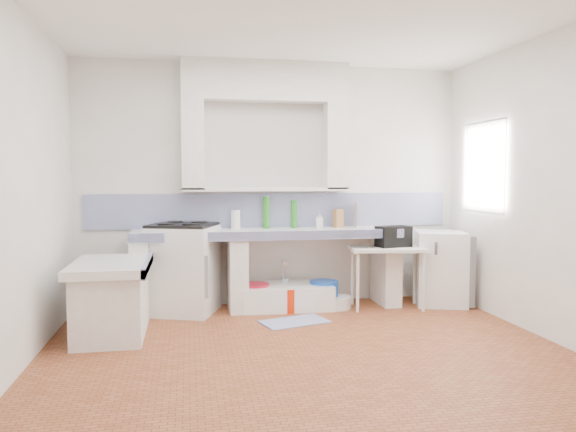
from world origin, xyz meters
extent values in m
plane|color=brown|center=(0.00, 0.00, 0.00)|extent=(4.50, 4.50, 0.00)
plane|color=white|center=(0.00, 0.00, 2.80)|extent=(4.50, 4.50, 0.00)
plane|color=white|center=(0.00, 2.00, 1.40)|extent=(4.50, 0.00, 4.50)
plane|color=white|center=(0.00, -2.00, 1.40)|extent=(4.50, 0.00, 4.50)
plane|color=white|center=(-2.25, 0.00, 1.40)|extent=(0.00, 4.50, 4.50)
plane|color=white|center=(2.25, 0.00, 1.40)|extent=(0.00, 4.50, 4.50)
cube|color=white|center=(-0.10, 1.88, 2.58)|extent=(1.90, 0.25, 0.45)
cube|color=#331D10|center=(2.42, 1.20, 1.60)|extent=(0.35, 0.86, 1.06)
cube|color=white|center=(2.28, 1.20, 1.98)|extent=(0.01, 0.84, 0.24)
cube|color=white|center=(-0.10, 1.70, 0.86)|extent=(3.00, 0.60, 0.08)
cube|color=navy|center=(-0.10, 1.42, 0.86)|extent=(3.00, 0.04, 0.10)
cube|color=white|center=(-1.50, 1.70, 0.41)|extent=(0.20, 0.55, 0.82)
cube|color=white|center=(-0.45, 1.70, 0.41)|extent=(0.20, 0.55, 0.82)
cube|color=white|center=(1.30, 1.70, 0.41)|extent=(0.20, 0.55, 0.82)
cube|color=white|center=(-1.70, 0.90, 0.66)|extent=(0.70, 1.10, 0.08)
cube|color=white|center=(-1.70, 0.90, 0.31)|extent=(0.60, 1.00, 0.62)
cube|color=navy|center=(-1.37, 0.90, 0.66)|extent=(0.04, 1.10, 0.10)
cube|color=navy|center=(0.00, 1.99, 1.10)|extent=(4.27, 0.03, 0.40)
cube|color=white|center=(-1.04, 1.68, 0.48)|extent=(0.85, 0.84, 0.95)
cube|color=white|center=(0.10, 1.67, 0.12)|extent=(1.04, 0.59, 0.24)
cube|color=white|center=(1.23, 1.48, 0.35)|extent=(0.89, 0.57, 0.04)
cube|color=white|center=(1.91, 1.54, 0.43)|extent=(0.69, 0.69, 0.86)
cylinder|color=#B51025|center=(-0.26, 1.64, 0.15)|extent=(0.38, 0.38, 0.30)
cylinder|color=red|center=(0.11, 1.53, 0.13)|extent=(0.37, 0.37, 0.26)
cylinder|color=blue|center=(0.53, 1.63, 0.15)|extent=(0.34, 0.34, 0.31)
cylinder|color=white|center=(0.66, 1.57, 0.07)|extent=(0.40, 0.40, 0.13)
cylinder|color=silver|center=(0.11, 1.81, 0.16)|extent=(0.09, 0.09, 0.31)
cylinder|color=silver|center=(0.18, 1.85, 0.14)|extent=(0.09, 0.09, 0.27)
cube|color=black|center=(1.32, 1.51, 0.81)|extent=(0.41, 0.29, 0.24)
cylinder|color=#24761E|center=(-0.10, 1.85, 1.08)|extent=(0.10, 0.10, 0.37)
cylinder|color=#24761E|center=(0.23, 1.85, 1.06)|extent=(0.09, 0.09, 0.32)
cube|color=brown|center=(0.74, 1.81, 1.01)|extent=(0.13, 0.12, 0.22)
cube|color=brown|center=(0.97, 1.85, 1.04)|extent=(0.08, 0.20, 0.28)
cylinder|color=white|center=(-0.45, 1.85, 1.01)|extent=(0.12, 0.12, 0.21)
imported|color=white|center=(0.52, 1.78, 0.99)|extent=(0.10, 0.10, 0.18)
cube|color=#3E4398|center=(0.08, 1.05, 0.01)|extent=(0.76, 0.56, 0.01)
camera|label=1|loc=(-0.99, -4.40, 1.48)|focal=34.27mm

